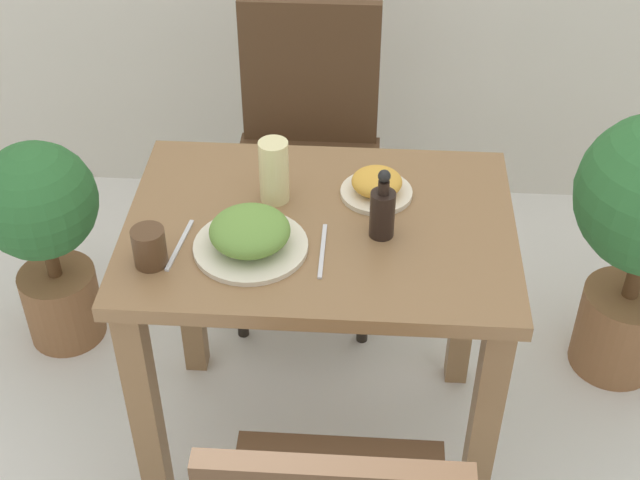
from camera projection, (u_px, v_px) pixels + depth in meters
ground_plane at (320, 438)px, 2.40m from camera, size 16.00×16.00×0.00m
dining_table at (320, 274)px, 2.03m from camera, size 0.85×0.60×0.74m
chair_far at (307, 145)px, 2.58m from camera, size 0.42×0.42×0.91m
food_plate at (250, 235)px, 1.85m from camera, size 0.24×0.24×0.08m
side_plate at (377, 185)px, 2.00m from camera, size 0.16×0.16×0.06m
drink_cup at (149, 247)px, 1.81m from camera, size 0.07×0.07×0.08m
juice_glass at (274, 171)px, 1.96m from camera, size 0.07×0.07×0.15m
sauce_bottle at (382, 211)px, 1.87m from camera, size 0.05×0.05×0.17m
fork_utensil at (180, 245)px, 1.88m from camera, size 0.03×0.17×0.00m
spoon_utensil at (322, 251)px, 1.86m from camera, size 0.01×0.17×0.00m
potted_plant_left at (44, 228)px, 2.47m from camera, size 0.33×0.33×0.66m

